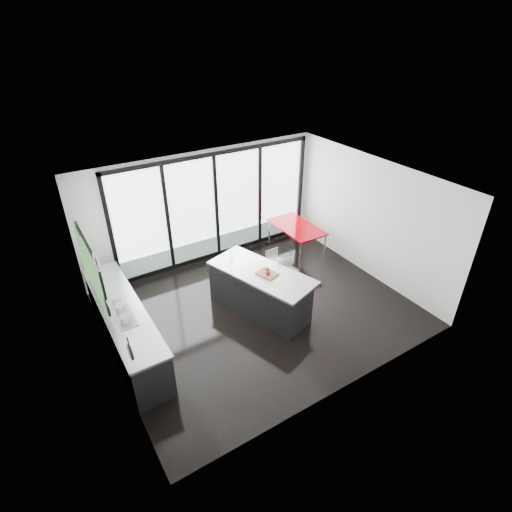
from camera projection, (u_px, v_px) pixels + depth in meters
floor at (259, 310)px, 8.50m from camera, size 6.00×5.00×0.00m
ceiling at (260, 185)px, 7.05m from camera, size 6.00×5.00×0.00m
wall_back at (215, 211)px, 9.76m from camera, size 6.00×0.09×2.80m
wall_front at (349, 326)px, 5.97m from camera, size 6.00×0.00×2.80m
wall_left at (98, 287)px, 6.54m from camera, size 0.26×5.00×2.80m
wall_right at (370, 218)px, 9.14m from camera, size 0.00×5.00×2.80m
counter_cabinets at (126, 327)px, 7.34m from camera, size 0.69×3.24×1.36m
island at (259, 291)px, 8.29m from camera, size 1.59×2.42×1.19m
bar_stool_near at (288, 286)px, 8.58m from camera, size 0.49×0.49×0.77m
bar_stool_far at (275, 272)px, 9.15m from camera, size 0.42×0.42×0.67m
red_table at (296, 240)px, 10.30m from camera, size 0.86×1.49×0.80m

